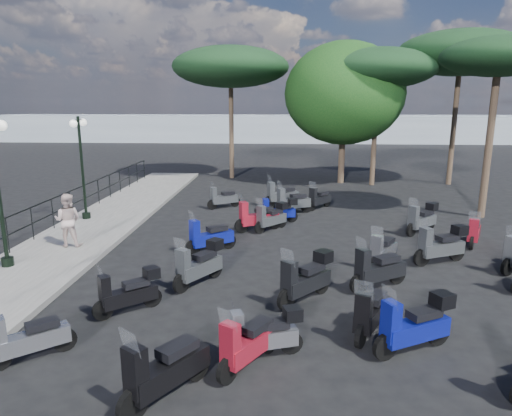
# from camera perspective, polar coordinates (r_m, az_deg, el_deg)

# --- Properties ---
(ground) EXTENTS (120.00, 120.00, 0.00)m
(ground) POSITION_cam_1_polar(r_m,az_deg,el_deg) (11.43, 1.26, -10.49)
(ground) COLOR black
(ground) RESTS_ON ground
(sidewalk) EXTENTS (3.00, 30.00, 0.15)m
(sidewalk) POSITION_cam_1_polar(r_m,az_deg,el_deg) (15.77, -22.68, -4.51)
(sidewalk) COLOR #605F5C
(sidewalk) RESTS_ON ground
(railing) EXTENTS (0.04, 26.04, 1.10)m
(railing) POSITION_cam_1_polar(r_m,az_deg,el_deg) (16.01, -27.44, -1.67)
(railing) COLOR black
(railing) RESTS_ON sidewalk
(lamp_post_2) EXTENTS (0.31, 1.15, 3.91)m
(lamp_post_2) POSITION_cam_1_polar(r_m,az_deg,el_deg) (18.57, -20.96, 5.47)
(lamp_post_2) COLOR black
(lamp_post_2) RESTS_ON sidewalk
(pedestrian_far) EXTENTS (0.86, 0.69, 1.68)m
(pedestrian_far) POSITION_cam_1_polar(r_m,az_deg,el_deg) (15.35, -22.47, -1.41)
(pedestrian_far) COLOR #C4ABA6
(pedestrian_far) RESTS_ON sidewalk
(scooter_1) EXTENTS (1.25, 1.07, 1.24)m
(scooter_1) POSITION_cam_1_polar(r_m,az_deg,el_deg) (9.42, -26.50, -14.47)
(scooter_1) COLOR black
(scooter_1) RESTS_ON ground
(scooter_2) EXTENTS (1.16, 1.58, 1.47)m
(scooter_2) POSITION_cam_1_polar(r_m,az_deg,el_deg) (7.63, -11.39, -19.35)
(scooter_2) COLOR black
(scooter_2) RESTS_ON ground
(scooter_3) EXTENTS (1.31, 1.11, 1.25)m
(scooter_3) POSITION_cam_1_polar(r_m,az_deg,el_deg) (10.59, -15.67, -10.20)
(scooter_3) COLOR black
(scooter_3) RESTS_ON ground
(scooter_4) EXTENTS (1.47, 1.16, 1.40)m
(scooter_4) POSITION_cam_1_polar(r_m,az_deg,el_deg) (14.20, -5.83, -3.68)
(scooter_4) COLOR black
(scooter_4) RESTS_ON ground
(scooter_5) EXTENTS (1.36, 0.94, 1.24)m
(scooter_5) POSITION_cam_1_polar(r_m,az_deg,el_deg) (20.08, -4.15, 1.18)
(scooter_5) COLOR black
(scooter_5) RESTS_ON ground
(scooter_7) EXTENTS (1.49, 0.72, 1.22)m
(scooter_7) POSITION_cam_1_polar(r_m,az_deg,el_deg) (8.58, 0.98, -15.55)
(scooter_7) COLOR black
(scooter_7) RESTS_ON ground
(scooter_8) EXTENTS (1.10, 1.55, 1.40)m
(scooter_8) POSITION_cam_1_polar(r_m,az_deg,el_deg) (11.78, -7.12, -7.09)
(scooter_8) COLOR black
(scooter_8) RESTS_ON ground
(scooter_9) EXTENTS (1.35, 1.46, 1.44)m
(scooter_9) POSITION_cam_1_polar(r_m,az_deg,el_deg) (10.81, 6.23, -8.85)
(scooter_9) COLOR black
(scooter_9) RESTS_ON ground
(scooter_10) EXTENTS (1.19, 1.28, 1.27)m
(scooter_10) POSITION_cam_1_polar(r_m,az_deg,el_deg) (16.54, 1.93, -1.22)
(scooter_10) COLOR black
(scooter_10) RESTS_ON ground
(scooter_11) EXTENTS (1.66, 0.98, 1.43)m
(scooter_11) POSITION_cam_1_polar(r_m,az_deg,el_deg) (20.45, 3.20, 1.60)
(scooter_11) COLOR black
(scooter_11) RESTS_ON ground
(scooter_13) EXTENTS (1.64, 1.02, 1.42)m
(scooter_13) POSITION_cam_1_polar(r_m,az_deg,el_deg) (9.20, 19.21, -13.72)
(scooter_13) COLOR black
(scooter_13) RESTS_ON ground
(scooter_14) EXTENTS (1.03, 1.46, 1.33)m
(scooter_14) POSITION_cam_1_polar(r_m,az_deg,el_deg) (8.28, -1.01, -16.66)
(scooter_14) COLOR black
(scooter_14) RESTS_ON ground
(scooter_15) EXTENTS (1.58, 1.07, 1.43)m
(scooter_15) POSITION_cam_1_polar(r_m,az_deg,el_deg) (11.83, 14.99, -7.52)
(scooter_15) COLOR black
(scooter_15) RESTS_ON ground
(scooter_16) EXTENTS (1.54, 0.69, 1.26)m
(scooter_16) POSITION_cam_1_polar(r_m,az_deg,el_deg) (17.57, 2.82, -0.39)
(scooter_16) COLOR black
(scooter_16) RESTS_ON ground
(scooter_17) EXTENTS (1.67, 0.97, 1.44)m
(scooter_17) POSITION_cam_1_polar(r_m,az_deg,el_deg) (16.45, 0.13, -1.23)
(scooter_17) COLOR black
(scooter_17) RESTS_ON ground
(scooter_20) EXTENTS (0.95, 1.55, 1.35)m
(scooter_20) POSITION_cam_1_polar(r_m,az_deg,el_deg) (9.60, 14.17, -12.63)
(scooter_20) COLOR black
(scooter_20) RESTS_ON ground
(scooter_21) EXTENTS (1.68, 0.97, 1.43)m
(scooter_21) POSITION_cam_1_polar(r_m,az_deg,el_deg) (14.21, 22.13, -4.37)
(scooter_21) COLOR black
(scooter_21) RESTS_ON ground
(scooter_22) EXTENTS (1.00, 1.42, 1.30)m
(scooter_22) POSITION_cam_1_polar(r_m,az_deg,el_deg) (13.47, 15.56, -5.21)
(scooter_22) COLOR black
(scooter_22) RESTS_ON ground
(scooter_23) EXTENTS (1.10, 1.30, 1.28)m
(scooter_23) POSITION_cam_1_polar(r_m,az_deg,el_deg) (20.06, 7.90, 1.11)
(scooter_23) COLOR black
(scooter_23) RESTS_ON ground
(scooter_28) EXTENTS (0.84, 1.45, 1.25)m
(scooter_28) POSITION_cam_1_polar(r_m,az_deg,el_deg) (16.46, 25.59, -2.78)
(scooter_28) COLOR black
(scooter_28) RESTS_ON ground
(scooter_29) EXTENTS (1.36, 1.28, 1.36)m
(scooter_29) POSITION_cam_1_polar(r_m,az_deg,el_deg) (17.21, 20.02, -1.34)
(scooter_29) COLOR black
(scooter_29) RESTS_ON ground
(scooter_30) EXTENTS (1.66, 0.98, 1.43)m
(scooter_30) POSITION_cam_1_polar(r_m,az_deg,el_deg) (19.02, 4.54, 0.71)
(scooter_30) COLOR black
(scooter_30) RESTS_ON ground
(broadleaf_tree) EXTENTS (6.65, 6.65, 7.85)m
(broadleaf_tree) POSITION_cam_1_polar(r_m,az_deg,el_deg) (26.58, 10.98, 13.85)
(broadleaf_tree) COLOR #38281E
(broadleaf_tree) RESTS_ON ground
(pine_0) EXTENTS (6.19, 6.19, 7.40)m
(pine_0) POSITION_cam_1_polar(r_m,az_deg,el_deg) (26.30, 15.05, 16.46)
(pine_0) COLOR #38281E
(pine_0) RESTS_ON ground
(pine_1) EXTENTS (6.86, 6.86, 8.32)m
(pine_1) POSITION_cam_1_polar(r_m,az_deg,el_deg) (27.98, 24.24, 17.21)
(pine_1) COLOR #38281E
(pine_1) RESTS_ON ground
(pine_2) EXTENTS (6.84, 6.84, 7.76)m
(pine_2) POSITION_cam_1_polar(r_m,az_deg,el_deg) (27.94, -3.19, 17.16)
(pine_2) COLOR #38281E
(pine_2) RESTS_ON ground
(pine_3) EXTENTS (4.31, 4.31, 7.00)m
(pine_3) POSITION_cam_1_polar(r_m,az_deg,el_deg) (20.28, 28.09, 16.22)
(pine_3) COLOR #38281E
(pine_3) RESTS_ON ground
(distant_hills) EXTENTS (70.00, 8.00, 3.00)m
(distant_hills) POSITION_cam_1_polar(r_m,az_deg,el_deg) (55.55, 3.06, 9.93)
(distant_hills) COLOR gray
(distant_hills) RESTS_ON ground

